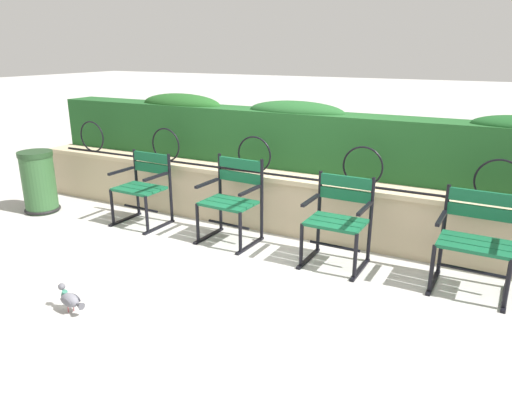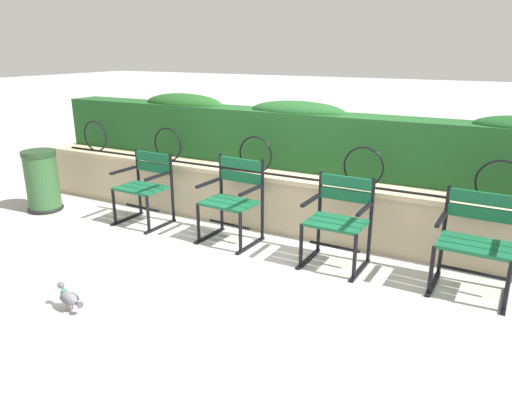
{
  "view_description": "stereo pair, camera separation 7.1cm",
  "coord_description": "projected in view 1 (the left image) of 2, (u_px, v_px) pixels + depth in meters",
  "views": [
    {
      "loc": [
        2.06,
        -3.8,
        2.01
      ],
      "look_at": [
        0.0,
        0.13,
        0.55
      ],
      "focal_mm": 33.85,
      "sensor_mm": 36.0,
      "label": 1
    },
    {
      "loc": [
        2.12,
        -3.77,
        2.01
      ],
      "look_at": [
        0.0,
        0.13,
        0.55
      ],
      "focal_mm": 33.85,
      "sensor_mm": 36.0,
      "label": 2
    }
  ],
  "objects": [
    {
      "name": "trash_bin",
      "position": [
        39.0,
        183.0,
        6.09
      ],
      "size": [
        0.44,
        0.44,
        0.78
      ],
      "color": "#2D562D",
      "rests_on": "ground"
    },
    {
      "name": "park_chair_centre_right",
      "position": [
        339.0,
        218.0,
        4.59
      ],
      "size": [
        0.58,
        0.53,
        0.85
      ],
      "color": "#145B38",
      "rests_on": "ground"
    },
    {
      "name": "ground_plane",
      "position": [
        250.0,
        262.0,
        4.74
      ],
      "size": [
        60.0,
        60.0,
        0.0
      ],
      "primitive_type": "plane",
      "color": "#B7B5AF"
    },
    {
      "name": "stone_wall",
      "position": [
        290.0,
        203.0,
        5.44
      ],
      "size": [
        7.27,
        0.41,
        0.65
      ],
      "color": "tan",
      "rests_on": "ground"
    },
    {
      "name": "park_chair_rightmost",
      "position": [
        476.0,
        238.0,
        4.08
      ],
      "size": [
        0.63,
        0.54,
        0.86
      ],
      "color": "#145B38",
      "rests_on": "ground"
    },
    {
      "name": "park_chair_leftmost",
      "position": [
        144.0,
        186.0,
        5.67
      ],
      "size": [
        0.59,
        0.54,
        0.84
      ],
      "color": "#145B38",
      "rests_on": "ground"
    },
    {
      "name": "iron_arch_fence",
      "position": [
        260.0,
        158.0,
        5.38
      ],
      "size": [
        6.73,
        0.02,
        0.42
      ],
      "color": "black",
      "rests_on": "stone_wall"
    },
    {
      "name": "hedge_row",
      "position": [
        302.0,
        137.0,
        5.59
      ],
      "size": [
        7.13,
        0.45,
        0.79
      ],
      "color": "#1E5123",
      "rests_on": "stone_wall"
    },
    {
      "name": "park_chair_centre_left",
      "position": [
        232.0,
        198.0,
        5.14
      ],
      "size": [
        0.61,
        0.55,
        0.9
      ],
      "color": "#145B38",
      "rests_on": "ground"
    },
    {
      "name": "pigeon_near_chairs",
      "position": [
        70.0,
        299.0,
        3.81
      ],
      "size": [
        0.29,
        0.13,
        0.22
      ],
      "color": "slate",
      "rests_on": "ground"
    }
  ]
}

